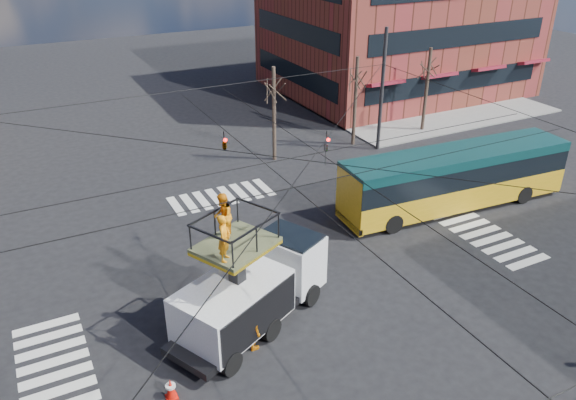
# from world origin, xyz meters

# --- Properties ---
(ground) EXTENTS (120.00, 120.00, 0.00)m
(ground) POSITION_xyz_m (0.00, 0.00, 0.00)
(ground) COLOR black
(ground) RESTS_ON ground
(sidewalk_ne) EXTENTS (18.00, 18.00, 0.12)m
(sidewalk_ne) POSITION_xyz_m (21.00, 21.00, 0.06)
(sidewalk_ne) COLOR slate
(sidewalk_ne) RESTS_ON ground
(crosswalks) EXTENTS (22.40, 22.40, 0.02)m
(crosswalks) POSITION_xyz_m (0.00, 0.00, 0.01)
(crosswalks) COLOR silver
(crosswalks) RESTS_ON ground
(building_ne) EXTENTS (20.06, 16.06, 14.00)m
(building_ne) POSITION_xyz_m (21.98, 23.98, 7.00)
(building_ne) COLOR brown
(building_ne) RESTS_ON ground
(overhead_network) EXTENTS (24.24, 24.24, 8.00)m
(overhead_network) POSITION_xyz_m (-0.07, 0.40, 4.29)
(overhead_network) COLOR #2D2D30
(overhead_network) RESTS_ON ground
(tree_a) EXTENTS (2.00, 2.00, 6.00)m
(tree_a) POSITION_xyz_m (5.00, 13.50, 4.63)
(tree_a) COLOR #382B21
(tree_a) RESTS_ON ground
(tree_b) EXTENTS (2.00, 2.00, 6.00)m
(tree_b) POSITION_xyz_m (11.00, 13.50, 4.63)
(tree_b) COLOR #382B21
(tree_b) RESTS_ON ground
(tree_c) EXTENTS (2.00, 2.00, 6.00)m
(tree_c) POSITION_xyz_m (17.00, 13.50, 4.63)
(tree_c) COLOR #382B21
(tree_c) RESTS_ON ground
(utility_truck) EXTENTS (7.29, 5.16, 5.61)m
(utility_truck) POSITION_xyz_m (-2.80, -0.74, 1.93)
(utility_truck) COLOR black
(utility_truck) RESTS_ON ground
(city_bus) EXTENTS (13.00, 3.49, 3.20)m
(city_bus) POSITION_xyz_m (10.65, 3.23, 1.73)
(city_bus) COLOR #C19212
(city_bus) RESTS_ON ground
(traffic_cone) EXTENTS (0.36, 0.36, 0.75)m
(traffic_cone) POSITION_xyz_m (-6.75, -3.08, 0.38)
(traffic_cone) COLOR red
(traffic_cone) RESTS_ON ground
(worker_ground) EXTENTS (0.58, 1.14, 1.87)m
(worker_ground) POSITION_xyz_m (-3.48, -2.14, 0.93)
(worker_ground) COLOR orange
(worker_ground) RESTS_ON ground
(flagger) EXTENTS (0.65, 1.11, 1.72)m
(flagger) POSITION_xyz_m (5.99, 3.31, 0.86)
(flagger) COLOR #FF4710
(flagger) RESTS_ON ground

